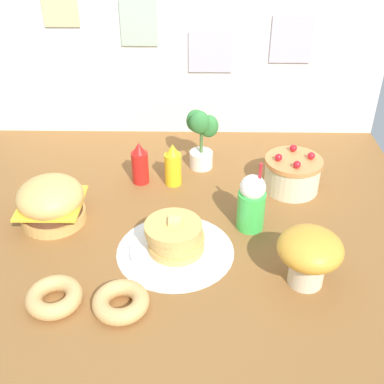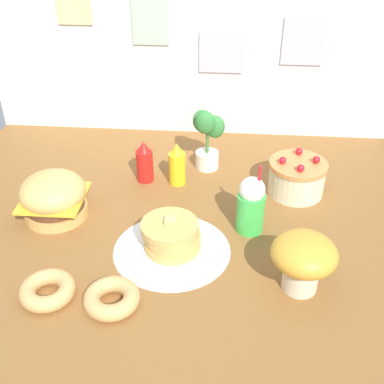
# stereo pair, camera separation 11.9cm
# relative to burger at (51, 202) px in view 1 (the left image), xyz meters

# --- Properties ---
(ground_plane) EXTENTS (2.34, 2.10, 0.02)m
(ground_plane) POSITION_rel_burger_xyz_m (0.55, -0.12, -0.11)
(ground_plane) COLOR brown
(back_wall) EXTENTS (2.34, 0.04, 0.98)m
(back_wall) POSITION_rel_burger_xyz_m (0.55, 0.93, 0.39)
(back_wall) COLOR silver
(back_wall) RESTS_ON ground_plane
(doily_mat) EXTENTS (0.50, 0.50, 0.00)m
(doily_mat) POSITION_rel_burger_xyz_m (0.57, -0.21, -0.10)
(doily_mat) COLOR white
(doily_mat) RESTS_ON ground_plane
(burger) EXTENTS (0.30, 0.30, 0.22)m
(burger) POSITION_rel_burger_xyz_m (0.00, 0.00, 0.00)
(burger) COLOR #DBA859
(burger) RESTS_ON ground_plane
(pancake_stack) EXTENTS (0.38, 0.38, 0.17)m
(pancake_stack) POSITION_rel_burger_xyz_m (0.57, -0.21, -0.04)
(pancake_stack) COLOR white
(pancake_stack) RESTS_ON doily_mat
(layer_cake) EXTENTS (0.28, 0.28, 0.21)m
(layer_cake) POSITION_rel_burger_xyz_m (1.13, 0.28, -0.02)
(layer_cake) COLOR beige
(layer_cake) RESTS_ON ground_plane
(ketchup_bottle) EXTENTS (0.09, 0.09, 0.23)m
(ketchup_bottle) POSITION_rel_burger_xyz_m (0.36, 0.34, 0.00)
(ketchup_bottle) COLOR red
(ketchup_bottle) RESTS_ON ground_plane
(mustard_bottle) EXTENTS (0.09, 0.09, 0.23)m
(mustard_bottle) POSITION_rel_burger_xyz_m (0.53, 0.32, 0.00)
(mustard_bottle) COLOR yellow
(mustard_bottle) RESTS_ON ground_plane
(cream_soda_cup) EXTENTS (0.12, 0.12, 0.34)m
(cream_soda_cup) POSITION_rel_burger_xyz_m (0.89, -0.03, 0.03)
(cream_soda_cup) COLOR green
(cream_soda_cup) RESTS_ON ground_plane
(donut_pink_glaze) EXTENTS (0.21, 0.21, 0.06)m
(donut_pink_glaze) POSITION_rel_burger_xyz_m (0.13, -0.51, -0.07)
(donut_pink_glaze) COLOR tan
(donut_pink_glaze) RESTS_ON ground_plane
(donut_chocolate) EXTENTS (0.21, 0.21, 0.06)m
(donut_chocolate) POSITION_rel_burger_xyz_m (0.38, -0.53, -0.07)
(donut_chocolate) COLOR tan
(donut_chocolate) RESTS_ON ground_plane
(potted_plant) EXTENTS (0.17, 0.13, 0.34)m
(potted_plant) POSITION_rel_burger_xyz_m (0.67, 0.49, 0.08)
(potted_plant) COLOR white
(potted_plant) RESTS_ON ground_plane
(mushroom_stool) EXTENTS (0.25, 0.25, 0.24)m
(mushroom_stool) POSITION_rel_burger_xyz_m (1.08, -0.38, 0.04)
(mushroom_stool) COLOR beige
(mushroom_stool) RESTS_ON ground_plane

